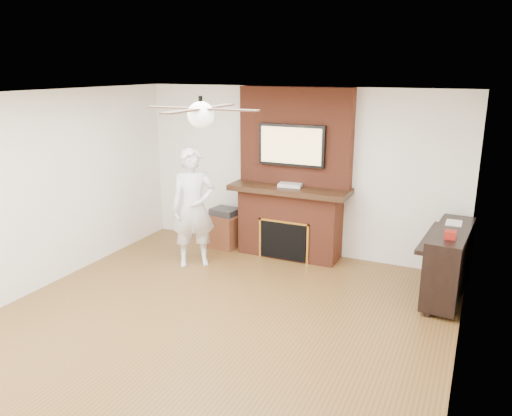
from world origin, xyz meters
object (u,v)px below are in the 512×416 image
at_px(person, 193,208).
at_px(side_table, 225,228).
at_px(piano, 448,261).
at_px(fireplace, 292,191).

bearing_deg(person, side_table, 53.49).
bearing_deg(piano, person, -169.21).
relative_size(fireplace, piano, 1.81).
height_order(fireplace, piano, fireplace).
bearing_deg(side_table, person, -83.57).
distance_m(fireplace, piano, 2.42).
bearing_deg(side_table, piano, -1.79).
bearing_deg(piano, side_table, 175.50).
height_order(side_table, piano, piano).
relative_size(person, piano, 1.23).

